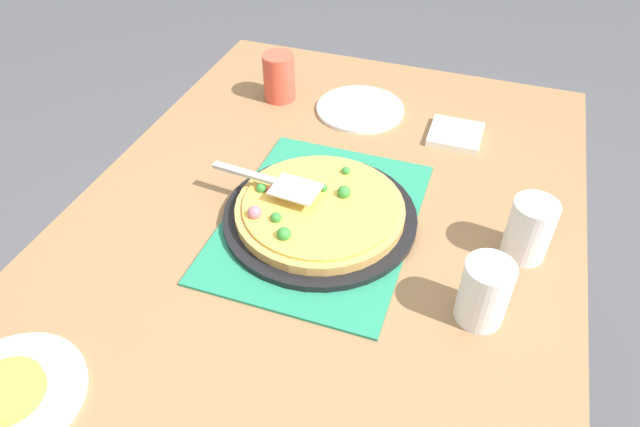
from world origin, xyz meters
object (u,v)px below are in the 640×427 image
plate_far_right (9,396)px  cup_corner (279,77)px  pizza_pan (320,216)px  served_slice_right (6,392)px  plate_side (360,109)px  pizza_server (274,181)px  pizza (319,208)px  cup_near (484,292)px  napkin_stack (455,134)px  cup_far (529,230)px

plate_far_right → cup_corner: size_ratio=1.83×
pizza_pan → plate_far_right: (-0.51, 0.30, -0.01)m
served_slice_right → cup_corner: bearing=-3.1°
plate_side → pizza_server: (-0.42, 0.06, 0.06)m
pizza → plate_side: 0.43m
plate_side → cup_near: bearing=-146.9°
pizza → plate_far_right: bearing=149.4°
cup_corner → plate_far_right: bearing=176.9°
plate_far_right → napkin_stack: napkin_stack is taller
cup_corner → napkin_stack: cup_corner is taller
pizza_server → cup_far: bearing=-86.3°
pizza_pan → cup_near: (-0.13, -0.32, 0.05)m
plate_side → pizza: bearing=-175.0°
pizza → pizza_server: bearing=84.5°
cup_near → cup_far: (0.17, -0.06, 0.00)m
napkin_stack → pizza_server: bearing=140.9°
pizza → cup_near: (-0.13, -0.33, 0.03)m
plate_far_right → served_slice_right: served_slice_right is taller
served_slice_right → cup_corner: (0.93, -0.05, 0.04)m
cup_corner → pizza_server: (-0.41, -0.16, 0.01)m
pizza_pan → pizza_server: size_ratio=1.63×
served_slice_right → cup_corner: 0.93m
pizza → plate_far_right: pizza is taller
cup_far → napkin_stack: 0.39m
plate_far_right → napkin_stack: (0.89, -0.51, 0.00)m
cup_near → pizza_server: (0.14, 0.42, 0.01)m
pizza_pan → served_slice_right: (-0.51, 0.30, 0.01)m
plate_side → napkin_stack: bearing=-99.6°
pizza → napkin_stack: 0.44m
served_slice_right → napkin_stack: bearing=-29.7°
plate_far_right → pizza: bearing=-30.6°
cup_corner → napkin_stack: bearing=-94.1°
plate_side → cup_near: size_ratio=1.83×
pizza_server → plate_far_right: bearing=158.3°
pizza_pan → cup_near: 0.35m
plate_side → cup_far: bearing=-132.2°
cup_near → napkin_stack: size_ratio=1.00×
pizza_pan → pizza_server: pizza_server is taller
plate_far_right → served_slice_right: 0.01m
cup_near → pizza_server: 0.45m
plate_far_right → pizza_server: size_ratio=0.94×
pizza_pan → cup_far: cup_far is taller
pizza → cup_near: bearing=-112.3°
pizza → napkin_stack: bearing=-28.5°
plate_side → napkin_stack: 0.25m
pizza_pan → plate_side: (0.42, 0.04, -0.01)m
cup_far → cup_corner: 0.74m
pizza_server → napkin_stack: bearing=-39.1°
pizza_server → napkin_stack: 0.49m
cup_near → cup_corner: (0.55, 0.58, 0.00)m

